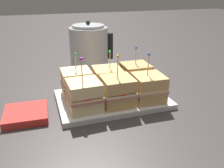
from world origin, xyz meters
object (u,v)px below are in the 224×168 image
object	(u,v)px
sandwich_front_center	(118,91)
sandwich_back_right	(136,76)
sandwich_back_left	(77,83)
napkin_stack	(26,114)
sandwich_front_right	(148,88)
sandwich_back_center	(107,79)
sandwich_front_left	(84,95)
serving_platter	(112,99)
kettle_steel	(90,49)

from	to	relation	value
sandwich_front_center	sandwich_back_right	bearing A→B (deg)	45.08
sandwich_back_left	napkin_stack	xyz separation A→B (m)	(-0.18, -0.08, -0.05)
napkin_stack	sandwich_front_right	bearing A→B (deg)	-5.20
sandwich_back_right	sandwich_back_left	bearing A→B (deg)	179.58
sandwich_front_center	sandwich_back_center	size ratio (longest dim) A/B	1.09
sandwich_back_left	sandwich_back_center	xyz separation A→B (m)	(0.12, 0.00, -0.00)
sandwich_front_left	sandwich_back_left	xyz separation A→B (m)	(-0.00, 0.11, -0.00)
sandwich_front_right	napkin_stack	xyz separation A→B (m)	(-0.41, 0.04, -0.05)
serving_platter	sandwich_front_right	distance (m)	0.14
serving_platter	napkin_stack	bearing A→B (deg)	-175.57
serving_platter	sandwich_back_left	size ratio (longest dim) A/B	2.44
sandwich_back_right	serving_platter	bearing A→B (deg)	-154.52
sandwich_front_right	sandwich_back_right	bearing A→B (deg)	89.37
sandwich_front_right	napkin_stack	world-z (taller)	sandwich_front_right
sandwich_front_center	napkin_stack	distance (m)	0.31
sandwich_back_left	sandwich_back_right	bearing A→B (deg)	-0.42
sandwich_front_center	sandwich_back_left	size ratio (longest dim) A/B	1.09
serving_platter	sandwich_back_left	world-z (taller)	sandwich_back_left
sandwich_back_left	napkin_stack	distance (m)	0.20
serving_platter	sandwich_front_center	distance (m)	0.08
kettle_steel	napkin_stack	size ratio (longest dim) A/B	1.75
sandwich_front_center	napkin_stack	xyz separation A→B (m)	(-0.30, 0.04, -0.05)
serving_platter	sandwich_back_center	world-z (taller)	sandwich_back_center
sandwich_front_center	sandwich_back_left	distance (m)	0.17
sandwich_front_center	sandwich_front_right	world-z (taller)	sandwich_front_center
sandwich_front_left	sandwich_back_left	world-z (taller)	sandwich_front_left
sandwich_front_right	sandwich_back_right	world-z (taller)	sandwich_front_right
sandwich_front_center	napkin_stack	bearing A→B (deg)	173.24
serving_platter	napkin_stack	size ratio (longest dim) A/B	2.79
serving_platter	sandwich_front_left	world-z (taller)	sandwich_front_left
kettle_steel	sandwich_back_right	bearing A→B (deg)	-70.10
napkin_stack	sandwich_back_right	bearing A→B (deg)	10.68
sandwich_back_left	sandwich_front_left	bearing A→B (deg)	-87.88
sandwich_front_center	sandwich_back_center	bearing A→B (deg)	90.81
sandwich_back_center	napkin_stack	bearing A→B (deg)	-164.81
sandwich_front_left	sandwich_back_right	size ratio (longest dim) A/B	1.09
sandwich_front_left	sandwich_back_center	xyz separation A→B (m)	(0.11, 0.12, -0.00)
napkin_stack	sandwich_back_center	bearing A→B (deg)	15.19
sandwich_front_left	kettle_steel	distance (m)	0.43
serving_platter	sandwich_front_right	world-z (taller)	sandwich_front_right
sandwich_back_left	kettle_steel	size ratio (longest dim) A/B	0.65
kettle_steel	napkin_stack	world-z (taller)	kettle_steel
sandwich_front_left	serving_platter	bearing A→B (deg)	26.98
serving_platter	sandwich_front_right	xyz separation A→B (m)	(0.11, -0.06, 0.06)
sandwich_front_left	kettle_steel	world-z (taller)	kettle_steel
sandwich_front_left	sandwich_front_center	size ratio (longest dim) A/B	1.02
sandwich_back_center	sandwich_back_right	world-z (taller)	sandwich_back_right
sandwich_back_left	napkin_stack	world-z (taller)	sandwich_back_left
sandwich_front_left	napkin_stack	distance (m)	0.20
sandwich_front_left	sandwich_front_center	world-z (taller)	sandwich_front_left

